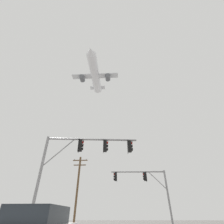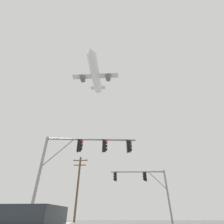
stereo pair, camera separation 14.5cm
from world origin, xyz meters
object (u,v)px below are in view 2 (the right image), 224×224
(signal_pole_near, at_px, (80,156))
(signal_pole_far, at_px, (146,183))
(utility_pole, at_px, (78,187))
(airplane, at_px, (95,74))

(signal_pole_near, bearing_deg, signal_pole_far, 53.19)
(utility_pole, bearing_deg, airplane, 95.99)
(signal_pole_far, bearing_deg, utility_pole, 151.68)
(signal_pole_far, distance_m, airplane, 43.72)
(airplane, bearing_deg, signal_pole_near, -80.62)
(signal_pole_near, bearing_deg, utility_pole, 103.30)
(signal_pole_far, distance_m, utility_pole, 10.09)
(utility_pole, bearing_deg, signal_pole_near, -76.70)
(signal_pole_near, distance_m, signal_pole_far, 9.85)
(signal_pole_far, xyz_separation_m, utility_pole, (-8.88, 4.79, 0.38))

